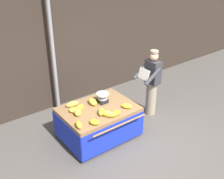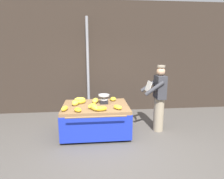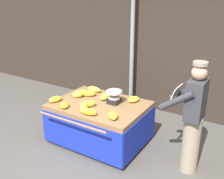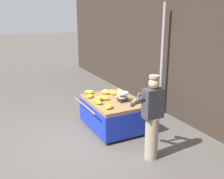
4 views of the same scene
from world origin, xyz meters
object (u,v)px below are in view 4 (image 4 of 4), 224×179
object	(u,v)px
banana_bunch_0	(98,102)
banana_bunch_11	(137,101)
banana_bunch_9	(104,98)
weighing_scale	(123,97)
banana_bunch_8	(106,92)
banana_bunch_5	(111,92)
banana_cart	(113,107)
banana_bunch_1	(89,92)
banana_bunch_6	(120,91)
banana_bunch_7	(98,99)
banana_bunch_4	(113,93)
street_pole	(162,61)
banana_bunch_3	(90,96)
vendor_person	(152,117)
banana_bunch_10	(109,107)
banana_bunch_2	(121,96)

from	to	relation	value
banana_bunch_0	banana_bunch_11	xyz separation A→B (m)	(0.37, 0.85, -0.01)
banana_bunch_0	banana_bunch_9	world-z (taller)	same
weighing_scale	banana_bunch_8	world-z (taller)	weighing_scale
banana_bunch_11	banana_bunch_5	bearing A→B (deg)	-168.05
banana_cart	banana_bunch_1	bearing A→B (deg)	-152.93
weighing_scale	banana_bunch_9	size ratio (longest dim) A/B	1.02
banana_bunch_6	banana_bunch_7	bearing A→B (deg)	-65.27
banana_bunch_8	banana_bunch_6	bearing A→B (deg)	77.00
banana_cart	banana_bunch_5	bearing A→B (deg)	160.01
banana_bunch_4	banana_bunch_7	size ratio (longest dim) A/B	0.86
banana_bunch_4	banana_bunch_6	distance (m)	0.25
banana_bunch_6	banana_bunch_11	xyz separation A→B (m)	(0.88, -0.03, -0.01)
banana_bunch_9	banana_bunch_1	bearing A→B (deg)	-168.09
street_pole	banana_bunch_1	size ratio (longest dim) A/B	12.67
weighing_scale	banana_bunch_6	bearing A→B (deg)	156.57
banana_cart	banana_bunch_3	size ratio (longest dim) A/B	8.10
banana_bunch_7	weighing_scale	bearing A→B (deg)	64.91
banana_bunch_4	banana_bunch_1	bearing A→B (deg)	-122.88
banana_bunch_0	banana_bunch_4	bearing A→B (deg)	126.33
vendor_person	weighing_scale	bearing A→B (deg)	174.80
street_pole	weighing_scale	world-z (taller)	street_pole
banana_cart	banana_bunch_0	distance (m)	0.54
street_pole	banana_bunch_6	xyz separation A→B (m)	(-0.20, -1.18, -0.74)
banana_bunch_7	banana_bunch_8	xyz separation A→B (m)	(-0.46, 0.42, -0.00)
banana_bunch_3	banana_bunch_5	world-z (taller)	same
banana_bunch_6	banana_bunch_7	size ratio (longest dim) A/B	0.98
banana_bunch_9	vendor_person	bearing A→B (deg)	8.19
banana_bunch_3	banana_bunch_9	world-z (taller)	banana_bunch_9
banana_bunch_5	banana_bunch_6	world-z (taller)	banana_bunch_6
banana_cart	banana_bunch_4	world-z (taller)	banana_bunch_4
banana_bunch_4	banana_bunch_11	distance (m)	0.86
banana_bunch_0	banana_bunch_11	distance (m)	0.93
street_pole	banana_bunch_4	distance (m)	1.61
weighing_scale	banana_bunch_7	distance (m)	0.60
banana_bunch_4	banana_bunch_5	world-z (taller)	banana_bunch_4
weighing_scale	banana_bunch_7	xyz separation A→B (m)	(-0.25, -0.54, -0.05)
banana_cart	banana_bunch_10	world-z (taller)	banana_bunch_10
banana_bunch_1	banana_bunch_5	xyz separation A→B (m)	(0.20, 0.54, -0.01)
street_pole	banana_bunch_9	xyz separation A→B (m)	(0.12, -1.82, -0.74)
vendor_person	banana_bunch_7	bearing A→B (deg)	-166.01
banana_bunch_2	banana_cart	bearing A→B (deg)	-89.87
banana_bunch_8	vendor_person	bearing A→B (deg)	-0.37
banana_bunch_4	banana_bunch_10	size ratio (longest dim) A/B	1.11
banana_bunch_3	banana_bunch_8	size ratio (longest dim) A/B	0.95
banana_bunch_5	banana_bunch_11	bearing A→B (deg)	11.95
street_pole	banana_bunch_9	size ratio (longest dim) A/B	11.20
banana_bunch_9	banana_bunch_10	world-z (taller)	banana_bunch_9
banana_bunch_2	banana_bunch_4	xyz separation A→B (m)	(-0.36, -0.04, -0.00)
banana_bunch_0	banana_bunch_10	bearing A→B (deg)	13.94
banana_cart	banana_bunch_0	size ratio (longest dim) A/B	5.88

